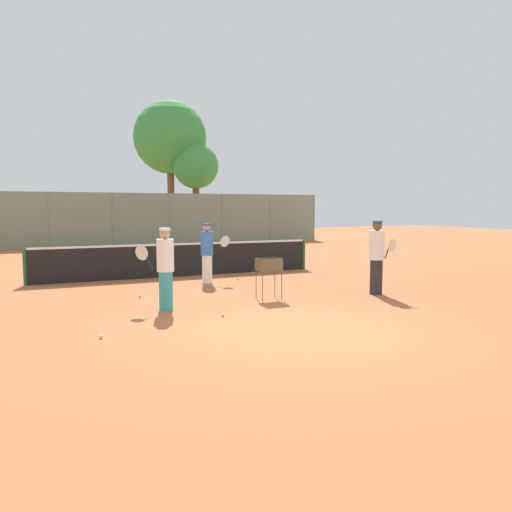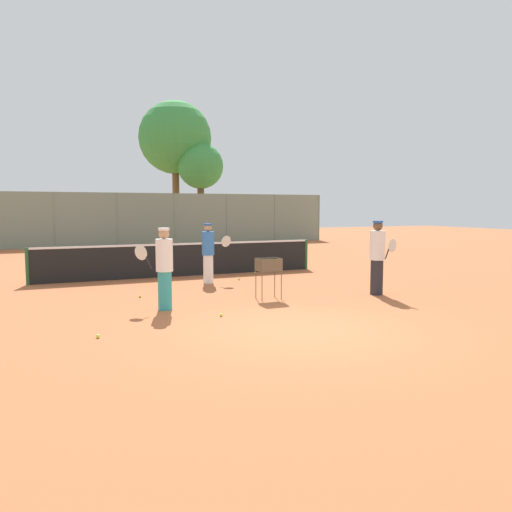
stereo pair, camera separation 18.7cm
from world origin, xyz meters
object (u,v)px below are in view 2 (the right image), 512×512
Objects in this scene: tennis_net at (183,259)px; player_yellow_shirt at (164,267)px; player_white_outfit at (377,257)px; player_red_cap at (208,252)px; ball_cart at (269,268)px.

player_yellow_shirt is at bearing -109.68° from tennis_net.
tennis_net is 5.19× the size of player_yellow_shirt.
player_white_outfit is 5.38m from player_yellow_shirt.
ball_cart is at bearing -74.68° from player_red_cap.
player_white_outfit is at bearing -41.95° from player_red_cap.
player_white_outfit is 4.87m from player_red_cap.
ball_cart is at bearing -80.30° from tennis_net.
player_white_outfit is at bearing -56.13° from tennis_net.
player_yellow_shirt reaches higher than player_red_cap.
player_white_outfit reaches higher than player_yellow_shirt.
player_red_cap is 3.08m from ball_cart.
ball_cart is at bearing -102.89° from player_white_outfit.
player_red_cap is at bearing -139.01° from player_white_outfit.
tennis_net is 1.81m from player_red_cap.
player_red_cap is at bearing -80.39° from tennis_net.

